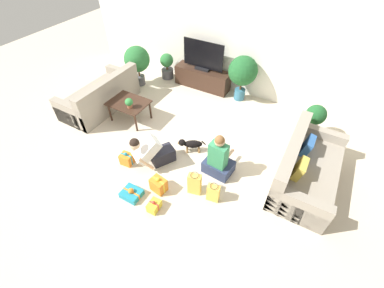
{
  "coord_description": "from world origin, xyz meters",
  "views": [
    {
      "loc": [
        2.08,
        -3.13,
        3.75
      ],
      "look_at": [
        0.41,
        -0.16,
        0.45
      ],
      "focal_mm": 24.0,
      "sensor_mm": 36.0,
      "label": 1
    }
  ],
  "objects_px": {
    "dog": "(190,144)",
    "gift_box_d": "(154,206)",
    "gift_bag_a": "(194,184)",
    "tv": "(203,57)",
    "gift_bag_b": "(213,193)",
    "gift_box_b": "(127,159)",
    "potted_plant_back_right": "(243,72)",
    "sofa_right": "(305,169)",
    "person_sitting": "(219,160)",
    "gift_box_a": "(132,193)",
    "person_kneeling": "(152,152)",
    "tabletop_plant": "(129,103)",
    "potted_plant_corner_right": "(314,119)",
    "potted_plant_corner_left": "(137,60)",
    "tv_console": "(202,78)",
    "gift_box_c": "(159,185)",
    "sofa_left": "(101,97)",
    "potted_plant_back_left": "(167,65)",
    "coffee_table": "(129,104)"
  },
  "relations": [
    {
      "from": "tv_console",
      "to": "gift_box_c",
      "type": "distance_m",
      "value": 3.53
    },
    {
      "from": "gift_box_d",
      "to": "gift_bag_a",
      "type": "relative_size",
      "value": 0.51
    },
    {
      "from": "sofa_right",
      "to": "gift_box_a",
      "type": "bearing_deg",
      "value": 125.98
    },
    {
      "from": "gift_box_c",
      "to": "tabletop_plant",
      "type": "height_order",
      "value": "tabletop_plant"
    },
    {
      "from": "potted_plant_back_left",
      "to": "person_sitting",
      "type": "height_order",
      "value": "person_sitting"
    },
    {
      "from": "dog",
      "to": "tv_console",
      "type": "bearing_deg",
      "value": 173.03
    },
    {
      "from": "gift_box_a",
      "to": "gift_bag_b",
      "type": "bearing_deg",
      "value": 26.75
    },
    {
      "from": "dog",
      "to": "gift_box_d",
      "type": "bearing_deg",
      "value": -23.68
    },
    {
      "from": "tv_console",
      "to": "gift_box_d",
      "type": "height_order",
      "value": "tv_console"
    },
    {
      "from": "person_kneeling",
      "to": "tv",
      "type": "bearing_deg",
      "value": 129.97
    },
    {
      "from": "coffee_table",
      "to": "gift_bag_b",
      "type": "bearing_deg",
      "value": -21.76
    },
    {
      "from": "sofa_left",
      "to": "person_sitting",
      "type": "distance_m",
      "value": 3.38
    },
    {
      "from": "gift_box_a",
      "to": "gift_bag_a",
      "type": "xyz_separation_m",
      "value": [
        0.9,
        0.61,
        0.16
      ]
    },
    {
      "from": "sofa_right",
      "to": "potted_plant_corner_left",
      "type": "xyz_separation_m",
      "value": [
        -4.61,
        1.23,
        0.4
      ]
    },
    {
      "from": "gift_box_d",
      "to": "gift_bag_a",
      "type": "xyz_separation_m",
      "value": [
        0.41,
        0.63,
        0.14
      ]
    },
    {
      "from": "gift_box_c",
      "to": "person_sitting",
      "type": "bearing_deg",
      "value": 50.69
    },
    {
      "from": "tv_console",
      "to": "gift_bag_a",
      "type": "relative_size",
      "value": 3.22
    },
    {
      "from": "sofa_left",
      "to": "gift_box_a",
      "type": "distance_m",
      "value": 2.87
    },
    {
      "from": "potted_plant_back_left",
      "to": "gift_box_d",
      "type": "height_order",
      "value": "potted_plant_back_left"
    },
    {
      "from": "potted_plant_corner_right",
      "to": "gift_box_b",
      "type": "height_order",
      "value": "potted_plant_corner_right"
    },
    {
      "from": "potted_plant_corner_left",
      "to": "tabletop_plant",
      "type": "distance_m",
      "value": 1.76
    },
    {
      "from": "person_kneeling",
      "to": "gift_box_c",
      "type": "xyz_separation_m",
      "value": [
        0.44,
        -0.45,
        -0.21
      ]
    },
    {
      "from": "tv",
      "to": "gift_bag_b",
      "type": "height_order",
      "value": "tv"
    },
    {
      "from": "sofa_left",
      "to": "gift_box_c",
      "type": "relative_size",
      "value": 5.8
    },
    {
      "from": "potted_plant_back_right",
      "to": "person_kneeling",
      "type": "height_order",
      "value": "potted_plant_back_right"
    },
    {
      "from": "gift_box_b",
      "to": "potted_plant_back_right",
      "type": "bearing_deg",
      "value": 71.39
    },
    {
      "from": "sofa_right",
      "to": "dog",
      "type": "xyz_separation_m",
      "value": [
        -2.13,
        -0.35,
        -0.09
      ]
    },
    {
      "from": "dog",
      "to": "gift_bag_b",
      "type": "xyz_separation_m",
      "value": [
        0.9,
        -0.81,
        -0.03
      ]
    },
    {
      "from": "gift_bag_b",
      "to": "tabletop_plant",
      "type": "distance_m",
      "value": 2.65
    },
    {
      "from": "potted_plant_back_right",
      "to": "gift_box_c",
      "type": "bearing_deg",
      "value": -92.77
    },
    {
      "from": "sofa_left",
      "to": "person_kneeling",
      "type": "height_order",
      "value": "sofa_left"
    },
    {
      "from": "potted_plant_back_left",
      "to": "potted_plant_corner_right",
      "type": "relative_size",
      "value": 0.9
    },
    {
      "from": "gift_box_d",
      "to": "sofa_left",
      "type": "bearing_deg",
      "value": 147.76
    },
    {
      "from": "tv",
      "to": "potted_plant_corner_left",
      "type": "relative_size",
      "value": 1.04
    },
    {
      "from": "gift_box_c",
      "to": "tabletop_plant",
      "type": "bearing_deg",
      "value": 142.12
    },
    {
      "from": "gift_box_d",
      "to": "person_kneeling",
      "type": "bearing_deg",
      "value": 126.16
    },
    {
      "from": "gift_box_c",
      "to": "gift_bag_a",
      "type": "relative_size",
      "value": 0.71
    },
    {
      "from": "coffee_table",
      "to": "gift_box_a",
      "type": "xyz_separation_m",
      "value": [
        1.36,
        -1.67,
        -0.36
      ]
    },
    {
      "from": "person_sitting",
      "to": "dog",
      "type": "xyz_separation_m",
      "value": [
        -0.71,
        0.22,
        -0.13
      ]
    },
    {
      "from": "gift_box_b",
      "to": "gift_bag_b",
      "type": "height_order",
      "value": "gift_bag_b"
    },
    {
      "from": "potted_plant_back_right",
      "to": "sofa_right",
      "type": "bearing_deg",
      "value": -43.79
    },
    {
      "from": "coffee_table",
      "to": "gift_bag_a",
      "type": "xyz_separation_m",
      "value": [
        2.26,
        -1.06,
        -0.2
      ]
    },
    {
      "from": "gift_bag_a",
      "to": "tv",
      "type": "bearing_deg",
      "value": 115.49
    },
    {
      "from": "potted_plant_back_right",
      "to": "person_sitting",
      "type": "bearing_deg",
      "value": -77.22
    },
    {
      "from": "potted_plant_corner_right",
      "to": "gift_bag_b",
      "type": "relative_size",
      "value": 2.13
    },
    {
      "from": "tv_console",
      "to": "person_sitting",
      "type": "bearing_deg",
      "value": -56.78
    },
    {
      "from": "tv_console",
      "to": "gift_bag_b",
      "type": "height_order",
      "value": "tv_console"
    },
    {
      "from": "sofa_left",
      "to": "potted_plant_back_right",
      "type": "distance_m",
      "value": 3.43
    },
    {
      "from": "tv",
      "to": "potted_plant_corner_left",
      "type": "bearing_deg",
      "value": -155.19
    },
    {
      "from": "gift_box_a",
      "to": "gift_box_c",
      "type": "xyz_separation_m",
      "value": [
        0.34,
        0.34,
        0.07
      ]
    }
  ]
}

